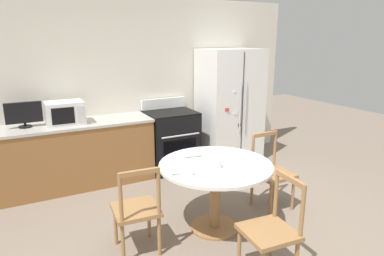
# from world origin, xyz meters

# --- Properties ---
(ground_plane) EXTENTS (14.00, 14.00, 0.00)m
(ground_plane) POSITION_xyz_m (0.00, 0.00, 0.00)
(ground_plane) COLOR gray
(back_wall) EXTENTS (5.20, 0.10, 2.60)m
(back_wall) POSITION_xyz_m (0.00, 2.65, 1.30)
(back_wall) COLOR silver
(back_wall) RESTS_ON ground_plane
(kitchen_counter) EXTENTS (2.15, 0.64, 0.90)m
(kitchen_counter) POSITION_xyz_m (-1.14, 2.29, 0.45)
(kitchen_counter) COLOR #936033
(kitchen_counter) RESTS_ON ground_plane
(refrigerator) EXTENTS (0.95, 0.75, 1.84)m
(refrigerator) POSITION_xyz_m (1.36, 2.22, 0.92)
(refrigerator) COLOR white
(refrigerator) RESTS_ON ground_plane
(oven_range) EXTENTS (0.73, 0.68, 1.08)m
(oven_range) POSITION_xyz_m (0.31, 2.26, 0.47)
(oven_range) COLOR black
(oven_range) RESTS_ON ground_plane
(microwave) EXTENTS (0.48, 0.36, 0.30)m
(microwave) POSITION_xyz_m (-1.20, 2.27, 1.05)
(microwave) COLOR white
(microwave) RESTS_ON kitchen_counter
(countertop_tv) EXTENTS (0.44, 0.16, 0.33)m
(countertop_tv) POSITION_xyz_m (-1.69, 2.33, 1.08)
(countertop_tv) COLOR black
(countertop_tv) RESTS_ON kitchen_counter
(dining_table) EXTENTS (1.19, 1.19, 0.75)m
(dining_table) POSITION_xyz_m (0.01, 0.44, 0.60)
(dining_table) COLOR white
(dining_table) RESTS_ON ground_plane
(dining_chair_right) EXTENTS (0.42, 0.42, 0.90)m
(dining_chair_right) POSITION_xyz_m (0.88, 0.56, 0.43)
(dining_chair_right) COLOR #9E7042
(dining_chair_right) RESTS_ON ground_plane
(dining_chair_left) EXTENTS (0.45, 0.45, 0.90)m
(dining_chair_left) POSITION_xyz_m (-0.87, 0.42, 0.43)
(dining_chair_left) COLOR #9E7042
(dining_chair_left) RESTS_ON ground_plane
(dining_chair_near) EXTENTS (0.45, 0.45, 0.90)m
(dining_chair_near) POSITION_xyz_m (0.03, -0.44, 0.43)
(dining_chair_near) COLOR #9E7042
(dining_chair_near) RESTS_ON ground_plane
(candle_glass) EXTENTS (0.08, 0.08, 0.09)m
(candle_glass) POSITION_xyz_m (-0.03, 0.33, 0.78)
(candle_glass) COLOR silver
(candle_glass) RESTS_ON dining_table
(folded_napkin) EXTENTS (0.20, 0.08, 0.05)m
(folded_napkin) POSITION_xyz_m (-0.11, 0.73, 0.77)
(folded_napkin) COLOR silver
(folded_napkin) RESTS_ON dining_table
(mail_stack) EXTENTS (0.35, 0.37, 0.02)m
(mail_stack) POSITION_xyz_m (-0.37, 0.45, 0.76)
(mail_stack) COLOR white
(mail_stack) RESTS_ON dining_table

